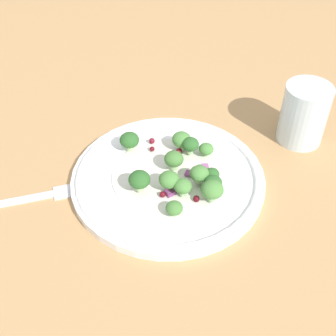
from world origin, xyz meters
TOP-DOWN VIEW (x-y plane):
  - ground_plane at (0.00, 0.00)cm, footprint 180.00×180.00cm
  - plate at (-2.92, -2.78)cm, footprint 26.42×26.42cm
  - dressing_pool at (-2.92, -2.78)cm, footprint 15.33×15.33cm
  - broccoli_floret_0 at (-7.11, -5.76)cm, footprint 2.42×2.42cm
  - broccoli_floret_1 at (-9.26, -5.05)cm, footprint 2.09×2.09cm
  - broccoli_floret_2 at (1.49, -0.93)cm, footprint 2.84×2.84cm
  - broccoli_floret_3 at (-6.33, -7.31)cm, footprint 2.71×2.71cm
  - broccoli_floret_4 at (-6.35, -0.14)cm, footprint 2.53×2.53cm
  - broccoli_floret_5 at (-8.16, -0.35)cm, footprint 2.00×2.00cm
  - broccoli_floret_6 at (-1.55, 4.23)cm, footprint 2.15×2.15cm
  - broccoli_floret_7 at (-6.81, 3.44)cm, footprint 2.87×2.87cm
  - broccoli_floret_8 at (-3.98, -3.54)cm, footprint 2.63×2.63cm
  - broccoli_floret_9 at (-2.20, -0.42)cm, footprint 2.68×2.68cm
  - broccoli_floret_10 at (-3.57, 1.48)cm, footprint 2.32×2.32cm
  - broccoli_floret_11 at (0.76, -9.46)cm, footprint 2.79×2.79cm
  - broccoli_floret_12 at (-7.52, 1.96)cm, footprint 2.34×2.34cm
  - cranberry_0 at (-8.72, 0.09)cm, footprint 0.97×0.97cm
  - cranberry_1 at (-5.64, -6.37)cm, footprint 0.89×0.89cm
  - cranberry_2 at (-2.20, -8.17)cm, footprint 0.72×0.72cm
  - cranberry_3 at (-2.65, -9.92)cm, footprint 0.85×0.85cm
  - cranberry_4 at (-4.98, 2.81)cm, footprint 0.87×0.87cm
  - cranberry_5 at (-1.05, 0.84)cm, footprint 0.81×0.81cm
  - onion_bit_0 at (-8.14, -2.38)cm, footprint 1.13×1.20cm
  - onion_bit_1 at (-5.65, -1.92)cm, footprint 1.41×1.39cm
  - onion_bit_2 at (-2.12, 0.71)cm, footprint 1.51×1.46cm
  - fork at (16.94, -5.21)cm, footprint 18.64×2.50cm
  - water_glass at (-24.83, -6.05)cm, footprint 6.83×6.83cm

SIDE VIEW (x-z plane):
  - ground_plane at x=0.00cm, z-range -2.00..0.00cm
  - fork at x=16.94cm, z-range 0.00..0.50cm
  - plate at x=-2.92cm, z-range 0.01..1.71cm
  - dressing_pool at x=-2.92cm, z-range 1.20..1.40cm
  - onion_bit_1 at x=-5.65cm, z-range 1.54..1.87cm
  - cranberry_4 at x=-4.98cm, z-range 1.30..2.17cm
  - onion_bit_2 at x=-2.12cm, z-range 1.49..2.03cm
  - cranberry_5 at x=-1.05cm, z-range 1.39..2.19cm
  - cranberry_2 at x=-2.20cm, z-range 1.47..2.19cm
  - onion_bit_0 at x=-8.14cm, z-range 1.64..2.03cm
  - cranberry_3 at x=-2.65cm, z-range 1.41..2.26cm
  - cranberry_1 at x=-5.64cm, z-range 1.55..2.44cm
  - cranberry_0 at x=-8.72cm, z-range 1.57..2.54cm
  - broccoli_floret_1 at x=-9.26cm, z-range 1.48..3.60cm
  - broccoli_floret_6 at x=-1.55cm, z-range 1.47..3.64cm
  - broccoli_floret_5 at x=-8.16cm, z-range 1.57..3.59cm
  - broccoli_floret_12 at x=-7.52cm, z-range 1.84..4.21cm
  - broccoli_floret_10 at x=-3.57cm, z-range 1.92..4.27cm
  - broccoli_floret_11 at x=0.76cm, z-range 1.70..4.53cm
  - broccoli_floret_3 at x=-6.33cm, z-range 1.82..4.57cm
  - broccoli_floret_4 at x=-6.35cm, z-range 1.92..4.49cm
  - broccoli_floret_9 at x=-2.20cm, z-range 1.93..4.64cm
  - broccoli_floret_8 at x=-3.98cm, z-range 2.01..4.67cm
  - broccoli_floret_0 at x=-7.11cm, z-range 2.13..4.58cm
  - broccoli_floret_7 at x=-6.81cm, z-range 1.97..4.88cm
  - broccoli_floret_2 at x=1.49cm, z-range 2.03..4.91cm
  - water_glass at x=-24.83cm, z-range 0.00..9.14cm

